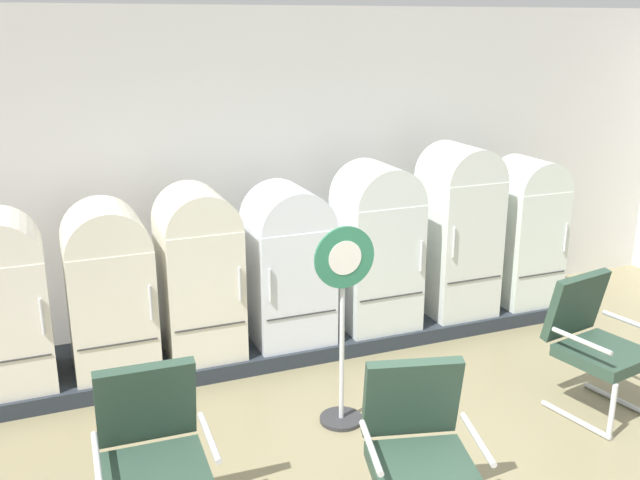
# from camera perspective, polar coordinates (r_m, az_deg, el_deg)

# --- Properties ---
(back_wall) EXTENTS (11.76, 0.12, 2.99)m
(back_wall) POSITION_cam_1_polar(r_m,az_deg,el_deg) (6.79, -4.03, 5.53)
(back_wall) COLOR silver
(back_wall) RESTS_ON ground
(display_plinth) EXTENTS (6.08, 0.95, 0.13)m
(display_plinth) POSITION_cam_1_polar(r_m,az_deg,el_deg) (6.67, -2.07, -7.71)
(display_plinth) COLOR #262D35
(display_plinth) RESTS_ON ground
(refrigerator_0) EXTENTS (0.64, 0.67, 1.36)m
(refrigerator_0) POSITION_cam_1_polar(r_m,az_deg,el_deg) (5.95, -23.84, -4.16)
(refrigerator_0) COLOR silver
(refrigerator_0) RESTS_ON display_plinth
(refrigerator_1) EXTENTS (0.65, 0.71, 1.36)m
(refrigerator_1) POSITION_cam_1_polar(r_m,az_deg,el_deg) (5.98, -16.42, -3.29)
(refrigerator_1) COLOR silver
(refrigerator_1) RESTS_ON display_plinth
(refrigerator_2) EXTENTS (0.63, 0.71, 1.43)m
(refrigerator_2) POSITION_cam_1_polar(r_m,az_deg,el_deg) (6.05, -9.62, -2.14)
(refrigerator_2) COLOR silver
(refrigerator_2) RESTS_ON display_plinth
(refrigerator_3) EXTENTS (0.68, 0.69, 1.39)m
(refrigerator_3) POSITION_cam_1_polar(r_m,az_deg,el_deg) (6.26, -2.56, -1.57)
(refrigerator_3) COLOR white
(refrigerator_3) RESTS_ON display_plinth
(refrigerator_4) EXTENTS (0.67, 0.67, 1.52)m
(refrigerator_4) POSITION_cam_1_polar(r_m,az_deg,el_deg) (6.54, 4.50, -0.10)
(refrigerator_4) COLOR silver
(refrigerator_4) RESTS_ON display_plinth
(refrigerator_5) EXTENTS (0.63, 0.67, 1.63)m
(refrigerator_5) POSITION_cam_1_polar(r_m,az_deg,el_deg) (6.94, 10.89, 1.21)
(refrigerator_5) COLOR silver
(refrigerator_5) RESTS_ON display_plinth
(refrigerator_6) EXTENTS (0.58, 0.61, 1.46)m
(refrigerator_6) POSITION_cam_1_polar(r_m,az_deg,el_deg) (7.37, 16.06, 1.03)
(refrigerator_6) COLOR silver
(refrigerator_6) RESTS_ON display_plinth
(armchair_left) EXTENTS (0.65, 0.70, 1.04)m
(armchair_left) POSITION_cam_1_polar(r_m,az_deg,el_deg) (4.22, -13.13, -16.07)
(armchair_left) COLOR silver
(armchair_left) RESTS_ON ground
(armchair_right) EXTENTS (0.71, 0.78, 1.04)m
(armchair_right) POSITION_cam_1_polar(r_m,az_deg,el_deg) (5.80, 20.93, -7.27)
(armchair_right) COLOR silver
(armchair_right) RESTS_ON ground
(armchair_center) EXTENTS (0.73, 0.80, 1.04)m
(armchair_center) POSITION_cam_1_polar(r_m,az_deg,el_deg) (4.20, 7.86, -15.94)
(armchair_center) COLOR silver
(armchair_center) RESTS_ON ground
(sign_stand) EXTENTS (0.45, 0.32, 1.51)m
(sign_stand) POSITION_cam_1_polar(r_m,az_deg,el_deg) (5.16, 1.83, -7.20)
(sign_stand) COLOR #2D2D30
(sign_stand) RESTS_ON ground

